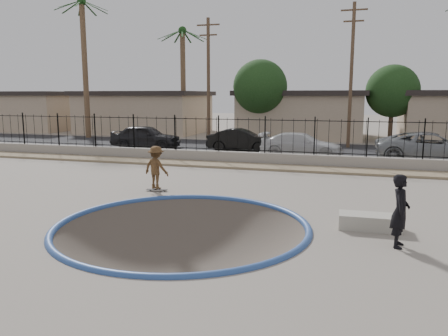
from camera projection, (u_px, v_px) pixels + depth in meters
ground at (270, 179)px, 24.41m from camera, size 120.00×120.00×2.20m
bowl_pit at (182, 226)px, 11.95m from camera, size 6.84×6.84×1.80m
coping_ring at (182, 226)px, 11.95m from camera, size 7.04×7.04×0.20m
rock_strip at (260, 167)px, 21.58m from camera, size 42.00×1.60×0.11m
retaining_wall at (265, 159)px, 22.58m from camera, size 42.00×0.45×0.60m
fence at (265, 136)px, 22.38m from camera, size 40.00×0.04×1.80m
street at (285, 149)px, 28.95m from camera, size 90.00×8.00×0.04m
house_west_far at (32, 110)px, 45.55m from camera, size 10.60×8.60×3.90m
house_west at (145, 112)px, 41.86m from camera, size 11.60×8.60×3.90m
house_center at (302, 114)px, 37.60m from camera, size 10.60×8.60×3.90m
palm_left at (84, 40)px, 35.30m from camera, size 2.30×2.30×11.30m
palm_mid at (183, 58)px, 37.30m from camera, size 2.30×2.30×9.30m
utility_pole_left at (208, 79)px, 31.77m from camera, size 1.70×0.24×9.00m
utility_pole_mid at (351, 74)px, 28.89m from camera, size 1.70×0.24×9.50m
street_tree_left at (260, 87)px, 34.78m from camera, size 4.32×4.32×6.36m
street_tree_mid at (393, 91)px, 32.95m from camera, size 3.96×3.96×5.83m
skater at (156, 170)px, 16.21m from camera, size 1.14×0.82×1.60m
skateboard at (157, 190)px, 16.33m from camera, size 0.81×0.32×0.07m
videographer at (400, 211)px, 10.23m from camera, size 0.49×0.68×1.74m
concrete_ledge at (370, 222)px, 11.70m from camera, size 1.62×0.74×0.40m
car_a at (146, 137)px, 29.00m from camera, size 4.73×2.18×1.57m
car_b at (241, 140)px, 27.64m from camera, size 4.35×1.74×1.41m
car_c at (301, 145)px, 25.05m from camera, size 4.83×2.17×1.38m
car_d at (432, 147)px, 23.05m from camera, size 5.75×2.75×1.58m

